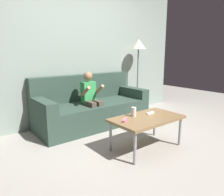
% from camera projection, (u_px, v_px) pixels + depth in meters
% --- Properties ---
extents(ground_plane, '(9.72, 9.72, 0.00)m').
position_uv_depth(ground_plane, '(146.00, 151.00, 2.78)').
color(ground_plane, '#9E998E').
extents(wall_back, '(4.86, 0.05, 2.50)m').
position_uv_depth(wall_back, '(78.00, 53.00, 3.84)').
color(wall_back, gray).
rests_on(wall_back, ground).
extents(couch, '(1.96, 0.80, 0.87)m').
position_uv_depth(couch, '(91.00, 108.00, 3.74)').
color(couch, '#2D4238').
rests_on(couch, ground).
extents(person_seated_on_couch, '(0.32, 0.39, 0.95)m').
position_uv_depth(person_seated_on_couch, '(91.00, 97.00, 3.48)').
color(person_seated_on_couch, '#4C4238').
rests_on(person_seated_on_couch, ground).
extents(coffee_table, '(0.95, 0.55, 0.43)m').
position_uv_depth(coffee_table, '(147.00, 120.00, 2.78)').
color(coffee_table, brown).
rests_on(coffee_table, ground).
extents(game_remote_white_near_edge, '(0.14, 0.05, 0.03)m').
position_uv_depth(game_remote_white_near_edge, '(150.00, 113.00, 2.93)').
color(game_remote_white_near_edge, white).
rests_on(game_remote_white_near_edge, coffee_table).
extents(game_remote_pink_center, '(0.14, 0.11, 0.03)m').
position_uv_depth(game_remote_pink_center, '(125.00, 120.00, 2.62)').
color(game_remote_pink_center, pink).
rests_on(game_remote_pink_center, coffee_table).
extents(soda_can, '(0.07, 0.07, 0.12)m').
position_uv_depth(soda_can, '(134.00, 112.00, 2.81)').
color(soda_can, silver).
rests_on(soda_can, coffee_table).
extents(floor_lamp, '(0.32, 0.32, 1.52)m').
position_uv_depth(floor_lamp, '(138.00, 50.00, 4.39)').
color(floor_lamp, black).
rests_on(floor_lamp, ground).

